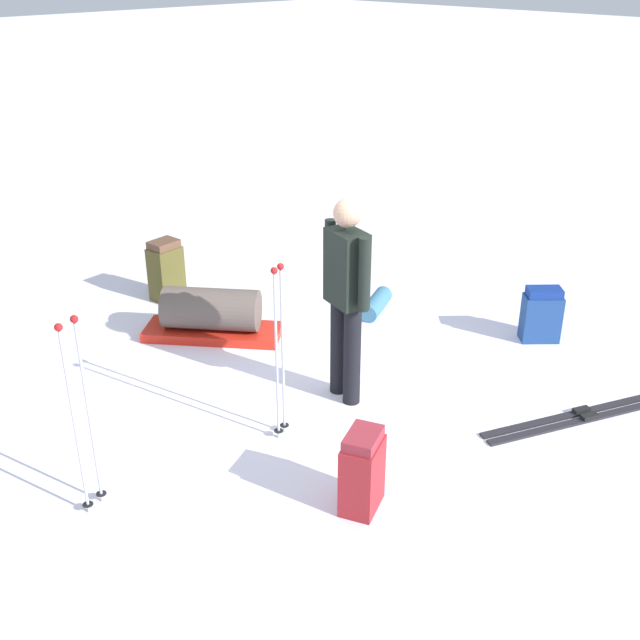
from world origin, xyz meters
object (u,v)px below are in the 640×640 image
backpack_small_spare (166,271)px  ski_poles_planted_near (279,346)px  gear_sled (212,315)px  backpack_bright (362,471)px  ski_pair_near (585,415)px  skier_standing (346,291)px  sleeping_mat_rolled (376,304)px  backpack_large_dark (541,315)px  ski_poles_planted_far (80,409)px

backpack_small_spare → ski_poles_planted_near: 2.90m
gear_sled → backpack_bright: bearing=72.9°
ski_pair_near → gear_sled: size_ratio=1.36×
skier_standing → sleeping_mat_rolled: skier_standing is taller
ski_poles_planted_near → gear_sled: 1.90m
skier_standing → backpack_large_dark: size_ratio=3.19×
gear_sled → sleeping_mat_rolled: gear_sled is taller
ski_poles_planted_far → backpack_bright: bearing=135.3°
skier_standing → backpack_small_spare: size_ratio=2.61×
ski_poles_planted_far → gear_sled: ski_poles_planted_far is taller
ski_pair_near → backpack_large_dark: (-0.92, -0.98, 0.25)m
skier_standing → gear_sled: size_ratio=1.32×
gear_sled → backpack_small_spare: bearing=-101.2°
skier_standing → ski_poles_planted_far: skier_standing is taller
ski_poles_planted_near → ski_poles_planted_far: bearing=-9.9°
ski_poles_planted_far → sleeping_mat_rolled: bearing=-169.0°
backpack_small_spare → gear_sled: bearing=78.8°
skier_standing → ski_poles_planted_far: 2.22m
ski_poles_planted_far → sleeping_mat_rolled: 3.75m
backpack_bright → backpack_large_dark: bearing=-171.4°
skier_standing → backpack_small_spare: 2.77m
backpack_bright → ski_poles_planted_far: (1.27, -1.25, 0.48)m
ski_pair_near → ski_poles_planted_far: (3.34, -1.77, 0.76)m
backpack_bright → ski_pair_near: bearing=165.9°
backpack_small_spare → gear_sled: (0.21, 1.04, -0.09)m
backpack_bright → sleeping_mat_rolled: 3.07m
backpack_large_dark → gear_sled: backpack_large_dark is taller
ski_pair_near → ski_poles_planted_near: 2.54m
backpack_large_dark → ski_poles_planted_far: 4.37m
skier_standing → sleeping_mat_rolled: bearing=-147.4°
skier_standing → backpack_bright: bearing=48.2°
ski_pair_near → sleeping_mat_rolled: size_ratio=3.21×
gear_sled → sleeping_mat_rolled: bearing=154.0°
backpack_large_dark → backpack_small_spare: (1.96, -3.28, 0.06)m
sleeping_mat_rolled → ski_pair_near: bearing=83.5°
ski_pair_near → ski_poles_planted_far: 3.86m
skier_standing → backpack_small_spare: skier_standing is taller
ski_poles_planted_near → backpack_large_dark: bearing=169.1°
backpack_small_spare → ski_poles_planted_near: (0.85, 2.74, 0.45)m
backpack_bright → sleeping_mat_rolled: bearing=-140.3°
ski_pair_near → gear_sled: (1.24, -3.22, 0.21)m
ski_poles_planted_near → sleeping_mat_rolled: ski_poles_planted_near is taller
gear_sled → sleeping_mat_rolled: (-1.52, 0.74, -0.13)m
gear_sled → backpack_large_dark: bearing=134.0°
sleeping_mat_rolled → backpack_bright: bearing=39.7°
skier_standing → backpack_bright: (0.94, 1.05, -0.67)m
ski_pair_near → backpack_small_spare: (1.04, -4.26, 0.31)m
backpack_bright → ski_poles_planted_near: 1.13m
backpack_large_dark → skier_standing: bearing=-16.1°
backpack_bright → ski_poles_planted_far: ski_poles_planted_far is taller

